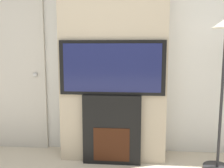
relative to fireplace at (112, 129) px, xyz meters
name	(u,v)px	position (x,y,z in m)	size (l,w,h in m)	color
wall_back	(115,45)	(0.00, 0.41, 0.95)	(6.00, 0.06, 2.70)	silver
chimney_breast	(113,45)	(0.00, 0.19, 0.95)	(1.22, 0.38, 2.70)	tan
fireplace	(112,129)	(0.00, 0.00, 0.00)	(0.65, 0.15, 0.80)	black
television	(112,68)	(0.00, 0.00, 0.70)	(1.17, 0.07, 0.60)	black
floor_lamp	(224,63)	(1.17, -0.06, 0.77)	(0.30, 0.30, 1.62)	#262628
entry_door	(15,71)	(-1.29, 0.36, 0.62)	(0.80, 0.09, 2.04)	#BCB7AD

